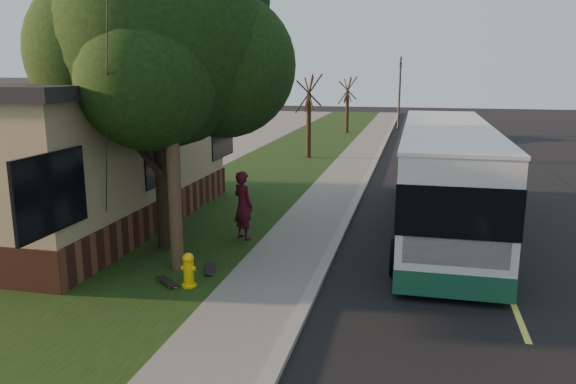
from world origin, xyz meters
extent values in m
plane|color=black|center=(0.00, 0.00, 0.00)|extent=(120.00, 120.00, 0.00)
cube|color=black|center=(4.00, 10.00, 0.01)|extent=(8.00, 80.00, 0.01)
cube|color=gray|center=(0.00, 10.00, 0.06)|extent=(0.25, 80.00, 0.12)
cube|color=slate|center=(-1.00, 10.00, 0.04)|extent=(2.00, 80.00, 0.08)
cube|color=black|center=(-4.50, 10.00, 0.04)|extent=(5.00, 80.00, 0.07)
cube|color=slate|center=(-14.50, 10.00, 0.02)|extent=(15.00, 80.00, 0.04)
cylinder|color=yellow|center=(-2.60, 0.00, 0.35)|extent=(0.22, 0.22, 0.55)
sphere|color=yellow|center=(-2.60, 0.00, 0.69)|extent=(0.24, 0.24, 0.24)
cylinder|color=yellow|center=(-2.60, 0.00, 0.47)|extent=(0.30, 0.10, 0.10)
cylinder|color=yellow|center=(-2.60, 0.00, 0.47)|extent=(0.10, 0.18, 0.10)
cylinder|color=yellow|center=(-2.60, 0.00, 0.09)|extent=(0.32, 0.32, 0.04)
cylinder|color=#473321|center=(-3.30, 1.00, 4.57)|extent=(0.30, 0.30, 9.00)
cylinder|color=#2D2D30|center=(-4.20, -0.10, 3.80)|extent=(2.52, 3.21, 7.60)
cylinder|color=black|center=(-4.20, 2.50, 2.07)|extent=(0.56, 0.56, 4.00)
sphere|color=black|center=(-4.20, 2.50, 5.27)|extent=(5.20, 5.20, 5.20)
sphere|color=black|center=(-2.80, 3.10, 4.67)|extent=(3.60, 3.60, 3.60)
sphere|color=black|center=(-5.40, 2.10, 4.97)|extent=(3.80, 3.80, 3.80)
sphere|color=black|center=(-3.90, 1.20, 4.37)|extent=(3.20, 3.20, 3.20)
sphere|color=black|center=(-4.80, 3.90, 5.67)|extent=(3.40, 3.40, 3.40)
sphere|color=black|center=(-3.30, 3.70, 6.27)|extent=(3.00, 3.00, 3.00)
cylinder|color=black|center=(-3.50, 18.00, 1.72)|extent=(0.24, 0.24, 3.30)
cylinder|color=black|center=(-3.50, 18.00, 3.37)|extent=(1.38, 0.57, 2.01)
cylinder|color=black|center=(-3.50, 18.00, 3.37)|extent=(0.74, 1.21, 1.58)
cylinder|color=black|center=(-3.50, 18.00, 3.37)|extent=(0.65, 1.05, 1.95)
cylinder|color=black|center=(-3.50, 18.00, 3.37)|extent=(1.28, 0.53, 1.33)
cylinder|color=black|center=(-3.50, 18.00, 3.37)|extent=(0.75, 1.21, 1.70)
cylinder|color=black|center=(-3.00, 30.00, 1.58)|extent=(0.24, 0.24, 3.03)
cylinder|color=black|center=(-3.00, 30.00, 3.10)|extent=(1.38, 0.57, 2.01)
cylinder|color=black|center=(-3.00, 30.00, 3.10)|extent=(0.74, 1.21, 1.58)
cylinder|color=black|center=(-3.00, 30.00, 3.10)|extent=(0.65, 1.05, 1.95)
cylinder|color=black|center=(-3.00, 30.00, 3.10)|extent=(1.28, 0.53, 1.33)
cylinder|color=black|center=(-3.00, 30.00, 3.10)|extent=(0.75, 1.21, 1.70)
cylinder|color=#2D2D30|center=(0.50, 34.00, 2.75)|extent=(0.16, 0.16, 5.50)
imported|color=black|center=(0.50, 34.00, 4.50)|extent=(0.18, 0.22, 1.10)
cube|color=silver|center=(2.81, 5.90, 1.72)|extent=(2.32, 11.16, 2.51)
cube|color=#164E32|center=(2.81, 5.90, 0.42)|extent=(2.34, 11.18, 0.51)
cube|color=black|center=(2.81, 5.90, 1.91)|extent=(2.36, 11.20, 1.02)
cube|color=black|center=(2.81, 0.35, 1.58)|extent=(2.02, 0.06, 1.49)
cube|color=yellow|center=(2.81, 0.36, 2.84)|extent=(1.49, 0.06, 0.33)
cube|color=#FFF2CC|center=(2.11, 0.34, 0.51)|extent=(0.23, 0.04, 0.14)
cube|color=#FFF2CC|center=(3.50, 0.34, 0.51)|extent=(0.23, 0.04, 0.14)
cube|color=silver|center=(2.81, 5.90, 3.00)|extent=(2.37, 11.21, 0.08)
cylinder|color=black|center=(1.64, 1.81, 0.43)|extent=(0.26, 0.86, 0.86)
cylinder|color=black|center=(3.97, 1.81, 0.43)|extent=(0.26, 0.86, 0.86)
cylinder|color=black|center=(1.64, 4.97, 0.43)|extent=(0.26, 0.86, 0.86)
cylinder|color=black|center=(3.97, 4.97, 0.43)|extent=(0.26, 0.86, 0.86)
cylinder|color=black|center=(1.64, 9.99, 0.43)|extent=(0.26, 0.86, 0.86)
cylinder|color=black|center=(3.97, 9.99, 0.43)|extent=(0.26, 0.86, 0.86)
imported|color=#460E1D|center=(-2.50, 3.55, 1.00)|extent=(0.81, 0.75, 1.86)
cube|color=black|center=(-2.50, 0.99, 0.14)|extent=(0.48, 0.87, 0.02)
cylinder|color=silver|center=(-2.40, 0.71, 0.10)|extent=(0.20, 0.11, 0.05)
cylinder|color=silver|center=(-2.60, 1.27, 0.10)|extent=(0.20, 0.11, 0.05)
cube|color=black|center=(-3.11, 0.00, 0.13)|extent=(0.73, 0.66, 0.02)
cylinder|color=silver|center=(-2.90, -0.18, 0.09)|extent=(0.15, 0.17, 0.05)
cylinder|color=silver|center=(-3.32, 0.18, 0.09)|extent=(0.15, 0.17, 0.05)
cube|color=#13321C|center=(-9.11, 9.67, 0.60)|extent=(1.53, 1.34, 1.11)
cube|color=#13321C|center=(-9.11, 9.67, 1.19)|extent=(1.59, 1.40, 0.07)
imported|color=black|center=(3.86, 28.34, 0.75)|extent=(2.09, 4.51, 1.50)
camera|label=1|loc=(1.97, -10.45, 4.59)|focal=35.00mm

